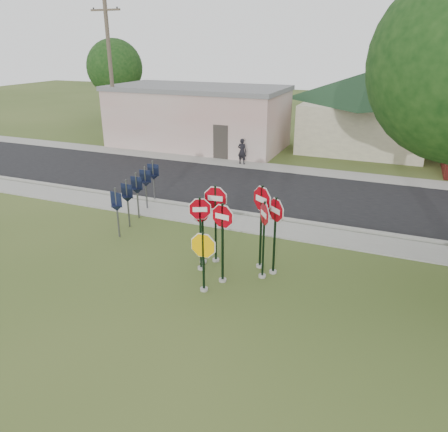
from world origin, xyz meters
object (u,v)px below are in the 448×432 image
at_px(stop_sign_center, 223,232).
at_px(utility_pole_near, 111,75).
at_px(stop_sign_left, 200,224).
at_px(stop_sign_yellow, 203,255).
at_px(pedestrian, 242,151).

xyz_separation_m(stop_sign_center, utility_pole_near, (-13.97, 14.29, 3.28)).
bearing_deg(utility_pole_near, stop_sign_left, -46.74).
relative_size(stop_sign_center, stop_sign_yellow, 1.33).
height_order(stop_sign_center, stop_sign_left, stop_sign_center).
distance_m(stop_sign_left, utility_pole_near, 19.28).
bearing_deg(pedestrian, stop_sign_yellow, 111.21).
xyz_separation_m(stop_sign_left, pedestrian, (-3.30, 12.92, -0.77)).
xyz_separation_m(stop_sign_yellow, pedestrian, (-3.95, 14.10, -0.35)).
bearing_deg(pedestrian, stop_sign_left, 109.90).
height_order(stop_sign_center, stop_sign_yellow, stop_sign_center).
bearing_deg(stop_sign_yellow, utility_pole_near, 132.31).
relative_size(stop_sign_center, utility_pole_near, 0.29).
distance_m(stop_sign_center, stop_sign_yellow, 0.93).
distance_m(stop_sign_center, utility_pole_near, 20.25).
relative_size(stop_sign_center, pedestrian, 1.73).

